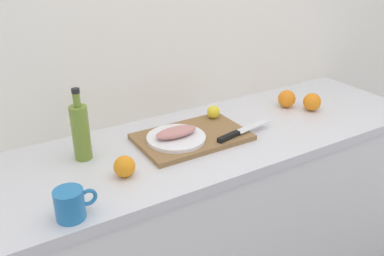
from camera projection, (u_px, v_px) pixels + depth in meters
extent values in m
cube|color=white|center=(170.00, 36.00, 1.78)|extent=(3.20, 0.05, 2.50)
cube|color=white|center=(208.00, 229.00, 1.88)|extent=(2.00, 0.58, 0.86)
cube|color=silver|center=(209.00, 141.00, 1.69)|extent=(2.00, 0.60, 0.04)
cube|color=olive|center=(192.00, 137.00, 1.66)|extent=(0.44, 0.28, 0.02)
cylinder|color=white|center=(176.00, 138.00, 1.61)|extent=(0.23, 0.23, 0.01)
ellipsoid|color=tan|center=(176.00, 132.00, 1.60)|extent=(0.17, 0.07, 0.04)
cube|color=silver|center=(253.00, 126.00, 1.71)|extent=(0.18, 0.07, 0.00)
cube|color=black|center=(229.00, 137.00, 1.62)|extent=(0.11, 0.04, 0.02)
sphere|color=yellow|center=(214.00, 112.00, 1.79)|extent=(0.06, 0.06, 0.06)
cylinder|color=olive|center=(81.00, 133.00, 1.48)|extent=(0.06, 0.06, 0.21)
cylinder|color=olive|center=(77.00, 100.00, 1.43)|extent=(0.03, 0.03, 0.05)
cylinder|color=black|center=(75.00, 91.00, 1.41)|extent=(0.03, 0.03, 0.02)
cylinder|color=#2672B2|center=(70.00, 204.00, 1.19)|extent=(0.09, 0.09, 0.09)
torus|color=#2672B2|center=(88.00, 197.00, 1.21)|extent=(0.06, 0.01, 0.06)
sphere|color=orange|center=(287.00, 99.00, 1.96)|extent=(0.08, 0.08, 0.08)
sphere|color=orange|center=(312.00, 102.00, 1.92)|extent=(0.08, 0.08, 0.08)
sphere|color=orange|center=(124.00, 166.00, 1.40)|extent=(0.07, 0.07, 0.07)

